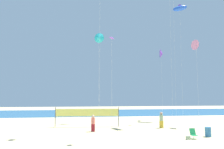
% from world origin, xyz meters
% --- Properties ---
extents(ground_plane, '(120.00, 120.00, 0.00)m').
position_xyz_m(ground_plane, '(0.00, 0.00, 0.00)').
color(ground_plane, '#D1BC89').
extents(ocean_band, '(120.00, 20.00, 0.01)m').
position_xyz_m(ocean_band, '(0.00, 34.00, 0.00)').
color(ocean_band, '#28608C').
rests_on(ocean_band, ground).
extents(beachgoer_sage_shirt, '(0.43, 0.43, 1.86)m').
position_xyz_m(beachgoer_sage_shirt, '(7.04, 9.55, 0.99)').
color(beachgoer_sage_shirt, gold).
rests_on(beachgoer_sage_shirt, ground).
extents(beachgoer_coral_shirt, '(0.40, 0.40, 1.77)m').
position_xyz_m(beachgoer_coral_shirt, '(-1.13, 7.96, 0.94)').
color(beachgoer_coral_shirt, maroon).
rests_on(beachgoer_coral_shirt, ground).
extents(folding_beach_chair, '(0.52, 0.65, 0.89)m').
position_xyz_m(folding_beach_chair, '(7.56, 2.89, 0.47)').
color(folding_beach_chair, '#1E8C4C').
rests_on(folding_beach_chair, ground).
extents(trash_barrel, '(0.57, 0.57, 0.89)m').
position_xyz_m(trash_barrel, '(9.39, 3.60, 0.45)').
color(trash_barrel, teal).
rests_on(trash_barrel, ground).
extents(volleyball_net, '(7.80, 0.46, 2.40)m').
position_xyz_m(volleyball_net, '(-1.65, 11.65, 1.63)').
color(volleyball_net, '#4C4C51').
rests_on(volleyball_net, ground).
extents(beach_handbag, '(0.37, 0.19, 0.30)m').
position_xyz_m(beach_handbag, '(6.93, 2.62, 0.15)').
color(beach_handbag, '#99B28C').
rests_on(beach_handbag, ground).
extents(kite_pink_delta, '(0.90, 1.41, 11.05)m').
position_xyz_m(kite_pink_delta, '(12.39, 10.65, 10.38)').
color(kite_pink_delta, silver).
rests_on(kite_pink_delta, ground).
extents(kite_violet_diamond, '(0.46, 0.45, 9.11)m').
position_xyz_m(kite_violet_diamond, '(0.27, 3.11, 8.67)').
color(kite_violet_diamond, silver).
rests_on(kite_violet_diamond, ground).
extents(kite_red_diamond, '(0.42, 0.43, 20.00)m').
position_xyz_m(kite_red_diamond, '(11.48, 15.44, 18.45)').
color(kite_red_diamond, silver).
rests_on(kite_red_diamond, ground).
extents(kite_violet_delta, '(0.69, 1.44, 11.35)m').
position_xyz_m(kite_violet_delta, '(10.51, 18.43, 10.65)').
color(kite_violet_delta, silver).
rests_on(kite_violet_delta, ground).
extents(kite_cyan_delta, '(1.51, 0.79, 13.13)m').
position_xyz_m(kite_cyan_delta, '(0.07, 16.30, 12.39)').
color(kite_cyan_delta, silver).
rests_on(kite_cyan_delta, ground).
extents(kite_blue_inflatable, '(2.57, 1.38, 18.86)m').
position_xyz_m(kite_blue_inflatable, '(13.60, 17.71, 18.21)').
color(kite_blue_inflatable, silver).
rests_on(kite_blue_inflatable, ground).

